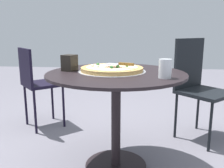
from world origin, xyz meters
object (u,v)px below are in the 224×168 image
at_px(patio_chair_near, 37,80).
at_px(patio_chair_far, 198,82).
at_px(drinking_cup, 165,69).
at_px(napkin_dispenser, 69,63).
at_px(patio_table, 116,96).
at_px(pizza_on_tray, 112,69).
at_px(pizza_server, 120,64).

xyz_separation_m(patio_chair_near, patio_chair_far, (-1.59, 0.08, 0.03)).
xyz_separation_m(drinking_cup, napkin_dispenser, (0.65, -0.22, -0.00)).
distance_m(patio_table, napkin_dispenser, 0.41).
distance_m(patio_table, drinking_cup, 0.42).
relative_size(pizza_on_tray, patio_chair_far, 0.51).
height_order(patio_table, patio_chair_near, patio_chair_near).
bearing_deg(patio_chair_near, pizza_on_tray, 141.55).
distance_m(patio_table, pizza_on_tray, 0.19).
relative_size(patio_table, patio_chair_far, 1.03).
distance_m(pizza_on_tray, pizza_server, 0.08).
bearing_deg(napkin_dispenser, patio_chair_far, -39.52).
height_order(pizza_on_tray, napkin_dispenser, napkin_dispenser).
xyz_separation_m(patio_table, pizza_server, (-0.02, -0.01, 0.22)).
relative_size(pizza_on_tray, pizza_server, 2.24).
height_order(patio_table, pizza_on_tray, pizza_on_tray).
relative_size(patio_chair_near, patio_chair_far, 0.89).
bearing_deg(patio_table, patio_chair_far, -139.12).
bearing_deg(drinking_cup, pizza_server, -32.67).
xyz_separation_m(patio_table, napkin_dispenser, (0.34, -0.04, 0.22)).
bearing_deg(patio_chair_far, patio_table, 40.88).
xyz_separation_m(pizza_server, patio_chair_far, (-0.69, -0.62, -0.24)).
height_order(drinking_cup, napkin_dispenser, drinking_cup).
bearing_deg(patio_chair_near, drinking_cup, 143.26).
distance_m(pizza_on_tray, patio_chair_far, 0.97).
bearing_deg(pizza_server, pizza_on_tray, -29.81).
height_order(pizza_on_tray, patio_chair_near, patio_chair_near).
height_order(patio_table, drinking_cup, drinking_cup).
xyz_separation_m(pizza_on_tray, pizza_server, (-0.06, 0.03, 0.04)).
xyz_separation_m(patio_table, patio_chair_near, (0.87, -0.70, -0.05)).
relative_size(pizza_server, drinking_cup, 1.83).
xyz_separation_m(pizza_on_tray, patio_chair_far, (-0.75, -0.58, -0.20)).
relative_size(napkin_dispenser, patio_chair_near, 0.14).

